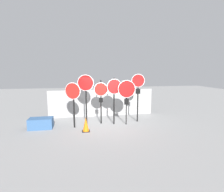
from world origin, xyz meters
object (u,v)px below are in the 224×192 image
Objects in this scene: stop_sign_5 at (138,87)px; traffic_cone_0 at (86,125)px; stop_sign_3 at (114,91)px; stop_sign_0 at (73,96)px; stop_sign_2 at (101,94)px; stop_sign_1 at (86,89)px; storage_crate at (41,123)px; stop_sign_4 at (127,92)px.

traffic_cone_0 is at bearing -140.22° from stop_sign_5.
traffic_cone_0 is (-1.53, -0.84, -1.44)m from stop_sign_3.
stop_sign_2 reaches higher than stop_sign_0.
stop_sign_3 is at bearing 32.38° from stop_sign_0.
stop_sign_5 reaches higher than traffic_cone_0.
stop_sign_1 is (0.64, 0.48, 0.28)m from stop_sign_0.
stop_sign_1 is 2.33× the size of storage_crate.
stop_sign_2 is at bearing 168.07° from stop_sign_4.
stop_sign_2 is 1.89m from traffic_cone_0.
stop_sign_4 is at bearing 16.59° from traffic_cone_0.
stop_sign_2 is at bearing 4.39° from storage_crate.
stop_sign_1 is at bearing 164.50° from stop_sign_3.
stop_sign_3 is 3.71× the size of traffic_cone_0.
stop_sign_1 reaches higher than stop_sign_2.
stop_sign_4 is (2.72, 0.00, 0.14)m from stop_sign_0.
stop_sign_0 is 2.13m from storage_crate.
stop_sign_1 reaches higher than traffic_cone_0.
stop_sign_0 is at bearing -155.44° from stop_sign_2.
stop_sign_3 is 0.65m from stop_sign_4.
stop_sign_2 is at bearing 51.06° from traffic_cone_0.
stop_sign_0 is 2.12m from stop_sign_3.
stop_sign_3 is (1.46, -0.28, -0.15)m from stop_sign_1.
storage_crate is (-2.18, 0.83, -0.07)m from traffic_cone_0.
stop_sign_5 is (3.48, 0.43, 0.30)m from stop_sign_0.
stop_sign_1 reaches higher than stop_sign_3.
stop_sign_4 reaches higher than traffic_cone_0.
stop_sign_5 is (0.76, 0.43, 0.16)m from stop_sign_4.
stop_sign_0 is 2.01× the size of storage_crate.
stop_sign_2 is 1.36m from stop_sign_4.
stop_sign_3 is at bearing 0.26° from storage_crate.
stop_sign_3 is 4.01m from storage_crate.
stop_sign_3 is at bearing 28.83° from traffic_cone_0.
traffic_cone_0 is at bearing -21.47° from stop_sign_0.
stop_sign_1 reaches higher than stop_sign_4.
stop_sign_5 is (1.37, 0.22, 0.17)m from stop_sign_3.
stop_sign_1 is 2.81m from storage_crate.
stop_sign_4 is 3.54× the size of traffic_cone_0.
traffic_cone_0 is at bearing -82.04° from stop_sign_1.
stop_sign_1 reaches higher than stop_sign_0.
stop_sign_0 is at bearing 131.76° from traffic_cone_0.
stop_sign_5 reaches higher than stop_sign_4.
storage_crate is at bearing -160.98° from stop_sign_1.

